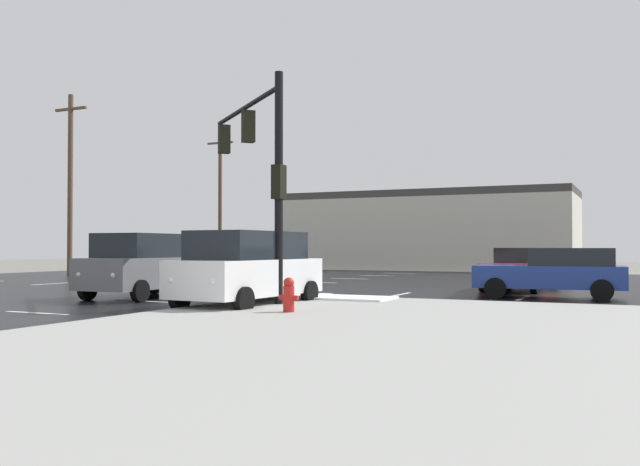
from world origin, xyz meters
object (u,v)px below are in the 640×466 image
at_px(traffic_signal_mast, 259,155).
at_px(sedan_red, 521,268).
at_px(fire_hydrant, 289,295).
at_px(suv_white, 248,267).
at_px(suv_green, 253,256).
at_px(suv_grey, 148,264).
at_px(sedan_blue, 555,272).
at_px(utility_pole_far, 70,181).
at_px(utility_pole_distant, 220,197).

height_order(traffic_signal_mast, sedan_red, traffic_signal_mast).
height_order(fire_hydrant, suv_white, suv_white).
bearing_deg(suv_green, suv_grey, 109.27).
xyz_separation_m(traffic_signal_mast, sedan_blue, (7.41, 5.62, -3.40)).
bearing_deg(utility_pole_far, suv_green, 37.45).
height_order(sedan_blue, suv_green, suv_green).
height_order(fire_hydrant, sedan_blue, sedan_blue).
relative_size(sedan_red, utility_pole_far, 0.46).
bearing_deg(suv_white, suv_grey, -106.36).
height_order(sedan_blue, utility_pole_distant, utility_pole_distant).
bearing_deg(utility_pole_distant, fire_hydrant, -54.44).
distance_m(sedan_red, sedan_blue, 4.06).
relative_size(traffic_signal_mast, sedan_red, 1.31).
xyz_separation_m(fire_hydrant, suv_white, (-2.20, 1.87, 0.55)).
relative_size(sedan_red, utility_pole_distant, 0.46).
bearing_deg(utility_pole_far, sedan_blue, -13.15).
xyz_separation_m(traffic_signal_mast, sedan_red, (5.84, 9.36, -3.40)).
bearing_deg(suv_grey, suv_green, -161.58).
bearing_deg(suv_green, traffic_signal_mast, 120.14).
relative_size(traffic_signal_mast, sedan_blue, 1.32).
xyz_separation_m(sedan_blue, utility_pole_distant, (-26.03, 20.95, 4.48)).
bearing_deg(suv_green, utility_pole_distant, -48.12).
relative_size(traffic_signal_mast, suv_white, 1.24).
bearing_deg(sedan_red, utility_pole_far, -89.52).
height_order(sedan_red, suv_green, suv_green).
relative_size(utility_pole_far, utility_pole_distant, 0.99).
distance_m(traffic_signal_mast, sedan_red, 11.55).
xyz_separation_m(suv_grey, suv_white, (4.70, -1.68, 0.00)).
height_order(traffic_signal_mast, suv_green, traffic_signal_mast).
bearing_deg(fire_hydrant, sedan_blue, 60.33).
height_order(traffic_signal_mast, utility_pole_far, utility_pole_far).
relative_size(traffic_signal_mast, fire_hydrant, 7.71).
xyz_separation_m(fire_hydrant, sedan_red, (3.33, 12.35, 0.32)).
height_order(sedan_red, utility_pole_distant, utility_pole_distant).
bearing_deg(suv_green, suv_white, 119.35).
height_order(suv_grey, suv_white, same).
bearing_deg(sedan_blue, suv_white, 39.66).
bearing_deg(suv_white, fire_hydrant, 52.88).
relative_size(sedan_red, suv_grey, 0.96).
xyz_separation_m(utility_pole_far, utility_pole_distant, (0.14, 14.83, 0.07)).
relative_size(suv_white, suv_green, 1.01).
relative_size(fire_hydrant, suv_grey, 0.16).
height_order(traffic_signal_mast, sedan_blue, traffic_signal_mast).
xyz_separation_m(sedan_red, suv_white, (-5.53, -10.47, 0.24)).
height_order(fire_hydrant, suv_green, suv_green).
distance_m(traffic_signal_mast, sedan_blue, 9.90).
bearing_deg(sedan_red, suv_white, -21.84).
bearing_deg(fire_hydrant, suv_green, 122.25).
bearing_deg(utility_pole_far, sedan_red, -5.50).
bearing_deg(utility_pole_far, traffic_signal_mast, -32.02).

